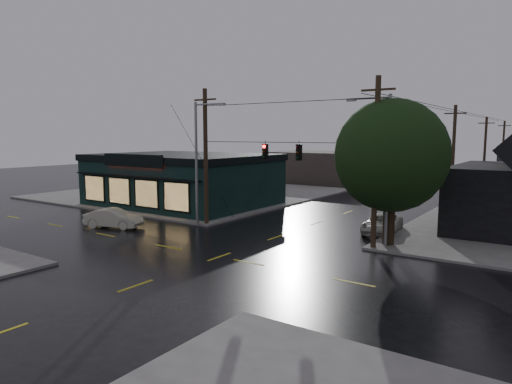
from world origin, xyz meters
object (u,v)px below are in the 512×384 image
Objects in this scene: corner_tree at (391,156)px; sedan_cream at (113,218)px; utility_pole_ne at (373,249)px; utility_pole_nw at (207,225)px; suv_silver at (382,224)px.

sedan_cream is at bearing -162.60° from corner_tree.
corner_tree is 5.70m from utility_pole_ne.
corner_tree is 2.06× the size of sedan_cream.
corner_tree is 14.65m from utility_pole_nw.
corner_tree reaches higher than sedan_cream.
utility_pole_ne is 18.62m from sedan_cream.
sedan_cream is (-18.54, -5.81, -4.84)m from corner_tree.
corner_tree is 0.87× the size of utility_pole_ne.
corner_tree reaches higher than utility_pole_ne.
utility_pole_ne is 2.37× the size of sedan_cream.
utility_pole_ne is (-0.50, -1.23, -5.55)m from corner_tree.
sedan_cream is 0.91× the size of suv_silver.
corner_tree is 20.02m from sedan_cream.
sedan_cream is at bearing -137.72° from utility_pole_nw.
utility_pole_nw is at bearing -66.68° from sedan_cream.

